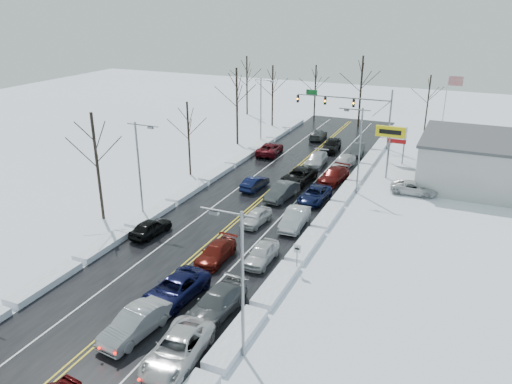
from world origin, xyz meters
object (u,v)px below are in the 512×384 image
at_px(traffic_signal_mast, 353,106).
at_px(tires_plus_sign, 390,135).
at_px(oncoming_car_0, 255,189).
at_px(flagpole, 446,107).

distance_m(traffic_signal_mast, tires_plus_sign, 13.92).
bearing_deg(oncoming_car_0, traffic_signal_mast, -98.08).
height_order(traffic_signal_mast, oncoming_car_0, traffic_signal_mast).
bearing_deg(flagpole, tires_plus_sign, -108.44).
height_order(tires_plus_sign, oncoming_car_0, tires_plus_sign).
bearing_deg(traffic_signal_mast, oncoming_car_0, -103.72).
relative_size(tires_plus_sign, oncoming_car_0, 1.44).
bearing_deg(tires_plus_sign, traffic_signal_mast, 120.46).
distance_m(tires_plus_sign, oncoming_car_0, 16.17).
bearing_deg(tires_plus_sign, oncoming_car_0, -142.81).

